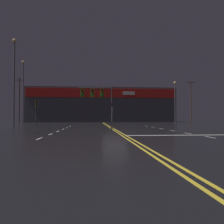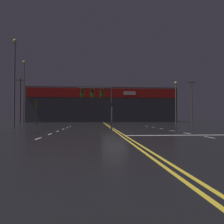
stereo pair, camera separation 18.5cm
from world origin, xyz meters
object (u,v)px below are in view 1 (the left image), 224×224
traffic_signal_median (97,96)px  streetlight_median_approach (14,72)px  streetlight_far_right (175,97)px  streetlight_near_left (23,85)px  traffic_signal_corner_northwest (36,107)px

traffic_signal_median → streetlight_median_approach: streetlight_median_approach is taller
streetlight_median_approach → streetlight_far_right: size_ratio=1.37×
streetlight_near_left → streetlight_far_right: bearing=3.3°
traffic_signal_median → streetlight_far_right: (16.83, 20.48, 1.96)m
streetlight_near_left → streetlight_median_approach: bearing=-77.8°
traffic_signal_corner_northwest → streetlight_far_right: size_ratio=0.45×
traffic_signal_corner_northwest → streetlight_far_right: streetlight_far_right is taller
traffic_signal_median → streetlight_near_left: size_ratio=0.40×
traffic_signal_median → streetlight_median_approach: 13.55m
traffic_signal_median → streetlight_far_right: 26.59m
streetlight_far_right → streetlight_near_left: bearing=-176.7°
traffic_signal_median → traffic_signal_corner_northwest: size_ratio=1.22×
traffic_signal_median → traffic_signal_corner_northwest: bearing=129.9°
traffic_signal_corner_northwest → streetlight_median_approach: bearing=-110.7°
streetlight_median_approach → streetlight_far_right: 31.37m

